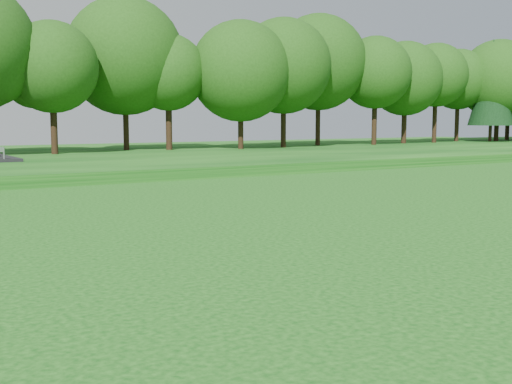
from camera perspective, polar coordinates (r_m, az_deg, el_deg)
berm at (r=48.62m, az=-7.43°, el=3.18°), size 130.00×30.00×0.60m
walking_path at (r=36.44m, az=1.89°, el=1.71°), size 130.00×1.60×0.04m
treeline at (r=52.44m, az=-9.43°, el=11.91°), size 104.00×7.00×15.00m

